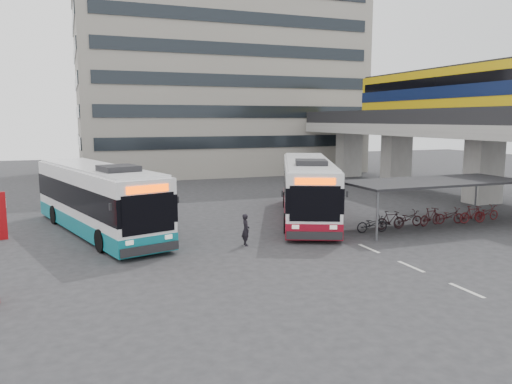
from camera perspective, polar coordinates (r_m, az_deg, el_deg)
name	(u,v)px	position (r m, az deg, el deg)	size (l,w,h in m)	color
ground	(320,254)	(22.24, 7.36, -7.02)	(120.00, 120.00, 0.00)	#28282B
viaduct	(448,114)	(40.97, 21.12, 8.29)	(8.00, 32.00, 9.68)	gray
bike_shelter	(433,202)	(29.11, 19.54, -1.05)	(10.00, 4.00, 2.54)	#595B60
office_block	(218,59)	(57.62, -4.32, 14.92)	(30.00, 15.00, 25.00)	gray
road_markings	(411,267)	(21.14, 17.30, -8.13)	(0.15, 7.60, 0.01)	beige
bus_main	(308,189)	(29.68, 5.91, 0.31)	(7.55, 12.73, 3.75)	white
bus_teal	(97,199)	(27.13, -17.67, -0.82)	(6.08, 12.89, 3.73)	white
pedestrian	(246,230)	(23.31, -1.18, -4.33)	(0.55, 0.36, 1.50)	black
sign_totem_north	(1,215)	(27.34, -27.10, -2.36)	(0.51, 0.20, 2.37)	#A0090E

